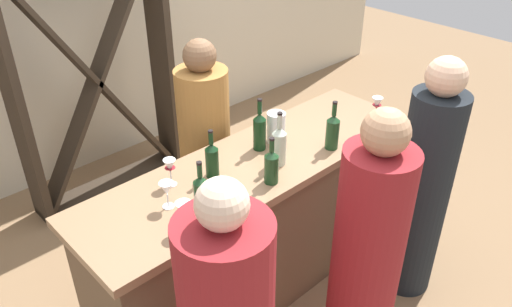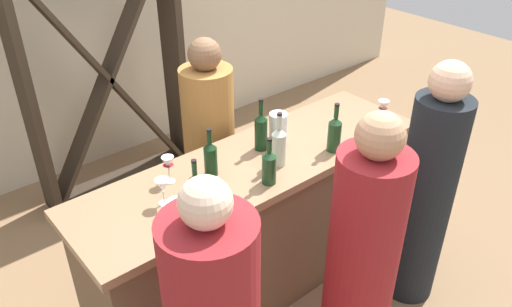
{
  "view_description": "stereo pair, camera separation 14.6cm",
  "coord_description": "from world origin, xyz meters",
  "px_view_note": "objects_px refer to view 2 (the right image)",
  "views": [
    {
      "loc": [
        -1.69,
        -1.8,
        2.56
      ],
      "look_at": [
        0.0,
        0.0,
        1.04
      ],
      "focal_mm": 35.9,
      "sensor_mm": 36.0,
      "label": 1
    },
    {
      "loc": [
        -1.58,
        -1.89,
        2.56
      ],
      "look_at": [
        0.0,
        0.0,
        1.04
      ],
      "focal_mm": 35.9,
      "sensor_mm": 36.0,
      "label": 2
    }
  ],
  "objects_px": {
    "person_center_guest": "(425,196)",
    "wine_glass_near_left": "(177,208)",
    "wine_bottle_second_left_dark_green": "(211,158)",
    "water_pitcher": "(278,128)",
    "wine_bottle_center_olive_green": "(269,166)",
    "wine_bottle_rightmost_dark_green": "(261,130)",
    "wine_bottle_leftmost_olive_green": "(196,191)",
    "wine_glass_near_center": "(383,108)",
    "wine_bottle_second_right_clear_pale": "(279,145)",
    "wine_rack": "(107,77)",
    "person_right_guest": "(362,261)",
    "wine_glass_near_right": "(163,186)",
    "person_server_behind": "(210,156)",
    "wine_glass_far_left": "(168,164)",
    "wine_bottle_far_right_olive_green": "(335,133)"
  },
  "relations": [
    {
      "from": "person_center_guest",
      "to": "wine_glass_near_left",
      "type": "bearing_deg",
      "value": 75.07
    },
    {
      "from": "wine_bottle_second_left_dark_green",
      "to": "water_pitcher",
      "type": "bearing_deg",
      "value": 3.08
    },
    {
      "from": "wine_bottle_center_olive_green",
      "to": "wine_bottle_rightmost_dark_green",
      "type": "distance_m",
      "value": 0.35
    },
    {
      "from": "wine_bottle_leftmost_olive_green",
      "to": "water_pitcher",
      "type": "distance_m",
      "value": 0.78
    },
    {
      "from": "wine_glass_near_center",
      "to": "wine_bottle_second_right_clear_pale",
      "type": "bearing_deg",
      "value": 176.8
    },
    {
      "from": "wine_bottle_second_right_clear_pale",
      "to": "wine_glass_near_center",
      "type": "relative_size",
      "value": 2.18
    },
    {
      "from": "wine_rack",
      "to": "person_right_guest",
      "type": "bearing_deg",
      "value": -85.45
    },
    {
      "from": "wine_glass_near_right",
      "to": "wine_glass_near_center",
      "type": "bearing_deg",
      "value": -5.35
    },
    {
      "from": "wine_rack",
      "to": "wine_glass_near_center",
      "type": "xyz_separation_m",
      "value": [
        1.06,
        -1.8,
        0.09
      ]
    },
    {
      "from": "wine_glass_near_right",
      "to": "person_server_behind",
      "type": "distance_m",
      "value": 0.98
    },
    {
      "from": "wine_glass_far_left",
      "to": "water_pitcher",
      "type": "xyz_separation_m",
      "value": [
        0.73,
        -0.06,
        -0.02
      ]
    },
    {
      "from": "wine_bottle_second_right_clear_pale",
      "to": "person_right_guest",
      "type": "height_order",
      "value": "person_right_guest"
    },
    {
      "from": "wine_rack",
      "to": "wine_bottle_second_left_dark_green",
      "type": "relative_size",
      "value": 6.97
    },
    {
      "from": "wine_bottle_center_olive_green",
      "to": "person_center_guest",
      "type": "bearing_deg",
      "value": -28.02
    },
    {
      "from": "wine_glass_near_left",
      "to": "person_server_behind",
      "type": "bearing_deg",
      "value": 47.27
    },
    {
      "from": "wine_glass_near_right",
      "to": "wine_rack",
      "type": "bearing_deg",
      "value": 73.63
    },
    {
      "from": "wine_glass_near_center",
      "to": "person_right_guest",
      "type": "distance_m",
      "value": 1.12
    },
    {
      "from": "wine_bottle_second_left_dark_green",
      "to": "person_center_guest",
      "type": "bearing_deg",
      "value": -34.33
    },
    {
      "from": "wine_rack",
      "to": "person_server_behind",
      "type": "distance_m",
      "value": 1.13
    },
    {
      "from": "wine_bottle_far_right_olive_green",
      "to": "wine_glass_near_center",
      "type": "bearing_deg",
      "value": 5.08
    },
    {
      "from": "wine_bottle_leftmost_olive_green",
      "to": "wine_bottle_second_right_clear_pale",
      "type": "distance_m",
      "value": 0.58
    },
    {
      "from": "wine_bottle_far_right_olive_green",
      "to": "person_server_behind",
      "type": "xyz_separation_m",
      "value": [
        -0.35,
        0.78,
        -0.39
      ]
    },
    {
      "from": "wine_glass_near_right",
      "to": "wine_bottle_rightmost_dark_green",
      "type": "bearing_deg",
      "value": 7.58
    },
    {
      "from": "wine_bottle_leftmost_olive_green",
      "to": "person_center_guest",
      "type": "height_order",
      "value": "person_center_guest"
    },
    {
      "from": "wine_glass_near_right",
      "to": "wine_glass_far_left",
      "type": "distance_m",
      "value": 0.19
    },
    {
      "from": "wine_glass_near_center",
      "to": "person_right_guest",
      "type": "relative_size",
      "value": 0.09
    },
    {
      "from": "person_server_behind",
      "to": "wine_glass_near_left",
      "type": "bearing_deg",
      "value": -25.19
    },
    {
      "from": "wine_glass_near_center",
      "to": "water_pitcher",
      "type": "distance_m",
      "value": 0.73
    },
    {
      "from": "wine_bottle_far_right_olive_green",
      "to": "person_right_guest",
      "type": "height_order",
      "value": "person_right_guest"
    },
    {
      "from": "wine_glass_near_center",
      "to": "person_right_guest",
      "type": "height_order",
      "value": "person_right_guest"
    },
    {
      "from": "wine_bottle_far_right_olive_green",
      "to": "wine_glass_far_left",
      "type": "height_order",
      "value": "wine_bottle_far_right_olive_green"
    },
    {
      "from": "wine_bottle_second_right_clear_pale",
      "to": "person_center_guest",
      "type": "relative_size",
      "value": 0.2
    },
    {
      "from": "wine_bottle_far_right_olive_green",
      "to": "wine_glass_far_left",
      "type": "xyz_separation_m",
      "value": [
        -0.92,
        0.34,
        -0.0
      ]
    },
    {
      "from": "person_right_guest",
      "to": "person_server_behind",
      "type": "bearing_deg",
      "value": -17.09
    },
    {
      "from": "wine_bottle_second_left_dark_green",
      "to": "wine_glass_near_center",
      "type": "relative_size",
      "value": 1.91
    },
    {
      "from": "person_server_behind",
      "to": "wine_bottle_center_olive_green",
      "type": "bearing_deg",
      "value": 6.27
    },
    {
      "from": "wine_bottle_leftmost_olive_green",
      "to": "person_server_behind",
      "type": "bearing_deg",
      "value": 51.38
    },
    {
      "from": "wine_bottle_second_left_dark_green",
      "to": "wine_bottle_center_olive_green",
      "type": "distance_m",
      "value": 0.32
    },
    {
      "from": "wine_bottle_leftmost_olive_green",
      "to": "wine_bottle_rightmost_dark_green",
      "type": "relative_size",
      "value": 0.87
    },
    {
      "from": "wine_bottle_leftmost_olive_green",
      "to": "wine_bottle_second_right_clear_pale",
      "type": "relative_size",
      "value": 0.87
    },
    {
      "from": "wine_glass_near_right",
      "to": "person_server_behind",
      "type": "relative_size",
      "value": 0.09
    },
    {
      "from": "person_server_behind",
      "to": "wine_glass_near_right",
      "type": "bearing_deg",
      "value": -31.88
    },
    {
      "from": "person_server_behind",
      "to": "wine_bottle_leftmost_olive_green",
      "type": "bearing_deg",
      "value": -21.08
    },
    {
      "from": "wine_bottle_far_right_olive_green",
      "to": "person_server_behind",
      "type": "bearing_deg",
      "value": 114.55
    },
    {
      "from": "wine_glass_near_center",
      "to": "water_pitcher",
      "type": "height_order",
      "value": "water_pitcher"
    },
    {
      "from": "wine_glass_near_center",
      "to": "wine_bottle_second_left_dark_green",
      "type": "bearing_deg",
      "value": 170.32
    },
    {
      "from": "person_server_behind",
      "to": "wine_bottle_far_right_olive_green",
      "type": "bearing_deg",
      "value": 42.09
    },
    {
      "from": "wine_bottle_center_olive_green",
      "to": "wine_bottle_second_right_clear_pale",
      "type": "height_order",
      "value": "wine_bottle_second_right_clear_pale"
    },
    {
      "from": "wine_bottle_center_olive_green",
      "to": "wine_bottle_second_right_clear_pale",
      "type": "distance_m",
      "value": 0.19
    },
    {
      "from": "wine_bottle_leftmost_olive_green",
      "to": "wine_bottle_far_right_olive_green",
      "type": "height_order",
      "value": "wine_bottle_far_right_olive_green"
    }
  ]
}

